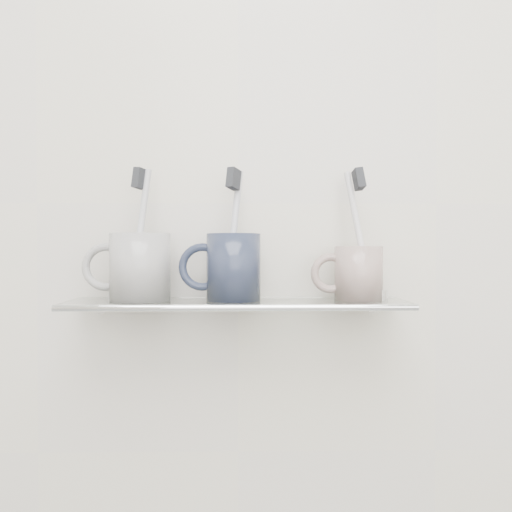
{
  "coord_description": "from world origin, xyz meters",
  "views": [
    {
      "loc": [
        0.01,
        0.3,
        1.18
      ],
      "look_at": [
        0.03,
        1.04,
        1.17
      ],
      "focal_mm": 35.0,
      "sensor_mm": 36.0,
      "label": 1
    }
  ],
  "objects_px": {
    "mug_left": "(140,267)",
    "mug_center": "(234,267)",
    "shelf_glass": "(237,303)",
    "mug_right": "(359,273)"
  },
  "relations": [
    {
      "from": "mug_left",
      "to": "mug_center",
      "type": "relative_size",
      "value": 1.0
    },
    {
      "from": "shelf_glass",
      "to": "mug_right",
      "type": "xyz_separation_m",
      "value": [
        0.18,
        0.0,
        0.04
      ]
    },
    {
      "from": "shelf_glass",
      "to": "mug_right",
      "type": "bearing_deg",
      "value": 1.58
    },
    {
      "from": "mug_left",
      "to": "mug_center",
      "type": "xyz_separation_m",
      "value": [
        0.14,
        0.0,
        -0.0
      ]
    },
    {
      "from": "mug_right",
      "to": "mug_center",
      "type": "bearing_deg",
      "value": 160.51
    },
    {
      "from": "shelf_glass",
      "to": "mug_center",
      "type": "height_order",
      "value": "mug_center"
    },
    {
      "from": "mug_center",
      "to": "mug_right",
      "type": "relative_size",
      "value": 1.23
    },
    {
      "from": "mug_center",
      "to": "mug_right",
      "type": "distance_m",
      "value": 0.19
    },
    {
      "from": "mug_right",
      "to": "mug_left",
      "type": "bearing_deg",
      "value": 160.51
    },
    {
      "from": "mug_left",
      "to": "mug_right",
      "type": "height_order",
      "value": "mug_left"
    }
  ]
}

